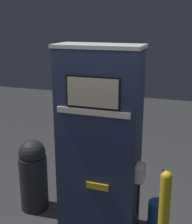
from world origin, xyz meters
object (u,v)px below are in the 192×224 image
gas_pump (99,142)px  trash_bin (33,174)px  safety_bollard (164,215)px  squeegee_bucket (157,216)px

gas_pump → trash_bin: (-0.95, 0.08, -0.61)m
gas_pump → trash_bin: bearing=174.9°
safety_bollard → squeegee_bucket: safety_bollard is taller
gas_pump → trash_bin: size_ratio=2.26×
gas_pump → trash_bin: gas_pump is taller
safety_bollard → trash_bin: 1.81m
trash_bin → squeegee_bucket: (1.65, 0.05, -0.31)m
gas_pump → trash_bin: 1.13m
trash_bin → squeegee_bucket: bearing=1.8°
gas_pump → safety_bollard: 1.05m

